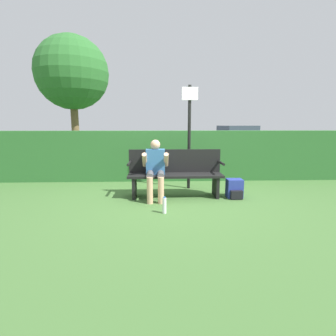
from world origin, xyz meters
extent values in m
plane|color=#426B33|center=(0.00, 0.00, 0.00)|extent=(40.00, 40.00, 0.00)
cube|color=#2D662D|center=(0.00, 1.61, 0.63)|extent=(12.00, 0.39, 1.27)
cube|color=black|center=(0.00, 0.00, 0.44)|extent=(1.87, 0.47, 0.05)
cube|color=black|center=(0.00, 0.22, 0.70)|extent=(1.87, 0.04, 0.47)
cube|color=black|center=(-0.81, 0.00, 0.21)|extent=(0.06, 0.43, 0.42)
cube|color=black|center=(0.81, 0.00, 0.21)|extent=(0.06, 0.43, 0.42)
cylinder|color=black|center=(-0.91, 0.00, 0.68)|extent=(0.05, 0.43, 0.05)
cylinder|color=black|center=(0.91, 0.00, 0.68)|extent=(0.05, 0.43, 0.05)
cube|color=#336699|center=(-0.39, 0.05, 0.71)|extent=(0.37, 0.22, 0.49)
sphere|color=#DBA884|center=(-0.39, 0.05, 1.04)|extent=(0.19, 0.19, 0.19)
cylinder|color=#4C4C51|center=(-0.49, -0.19, 0.50)|extent=(0.13, 0.48, 0.13)
cylinder|color=#4C4C51|center=(-0.29, -0.19, 0.50)|extent=(0.13, 0.48, 0.13)
cylinder|color=#DBA884|center=(-0.49, -0.43, 0.25)|extent=(0.11, 0.11, 0.50)
cylinder|color=#DBA884|center=(-0.29, -0.43, 0.25)|extent=(0.11, 0.11, 0.50)
cylinder|color=#DBA884|center=(-0.60, -0.07, 0.76)|extent=(0.09, 0.31, 0.31)
cylinder|color=#DBA884|center=(-0.19, -0.07, 0.76)|extent=(0.09, 0.31, 0.31)
cube|color=#283893|center=(1.17, -0.07, 0.18)|extent=(0.30, 0.24, 0.37)
cube|color=black|center=(1.17, -0.24, 0.09)|extent=(0.23, 0.08, 0.17)
cylinder|color=white|center=(-0.24, -0.97, 0.13)|extent=(0.06, 0.06, 0.26)
cylinder|color=#2D66B2|center=(-0.24, -0.97, 0.27)|extent=(0.04, 0.04, 0.02)
cylinder|color=black|center=(0.35, 0.70, 1.13)|extent=(0.07, 0.07, 2.27)
cube|color=silver|center=(0.35, 0.66, 2.08)|extent=(0.34, 0.02, 0.27)
cube|color=#B7BCC6|center=(4.84, 11.91, 0.52)|extent=(4.93, 3.02, 0.69)
cube|color=#333D4C|center=(4.84, 11.91, 1.08)|extent=(2.56, 2.18, 0.43)
cylinder|color=black|center=(5.98, 13.16, 0.29)|extent=(0.60, 0.32, 0.57)
cylinder|color=black|center=(6.45, 11.41, 0.29)|extent=(0.60, 0.32, 0.57)
cylinder|color=black|center=(3.23, 12.41, 0.29)|extent=(0.60, 0.32, 0.57)
cylinder|color=black|center=(3.70, 10.67, 0.29)|extent=(0.60, 0.32, 0.57)
cylinder|color=brown|center=(-3.10, 3.86, 1.18)|extent=(0.24, 0.24, 2.36)
sphere|color=#2D6B2D|center=(-3.10, 3.86, 3.05)|extent=(2.33, 2.33, 2.33)
camera|label=1|loc=(-0.34, -5.07, 1.46)|focal=28.00mm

